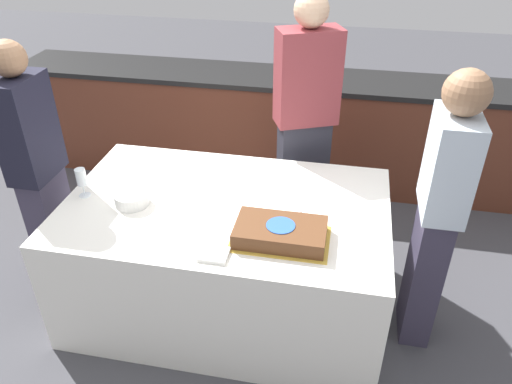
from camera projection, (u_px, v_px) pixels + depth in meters
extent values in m
plane|color=#424247|center=(229.00, 301.00, 3.18)|extent=(14.00, 14.00, 0.00)
cube|color=#5B2D1E|center=(273.00, 129.00, 4.30)|extent=(4.40, 0.55, 0.88)
cube|color=black|center=(274.00, 78.00, 4.05)|extent=(4.40, 0.58, 0.04)
cube|color=white|center=(227.00, 256.00, 2.98)|extent=(1.81, 1.14, 0.75)
cube|color=gold|center=(280.00, 239.00, 2.51)|extent=(0.49, 0.31, 0.00)
cube|color=#56331C|center=(280.00, 232.00, 2.48)|extent=(0.45, 0.27, 0.08)
cylinder|color=#2D5BB7|center=(281.00, 225.00, 2.46)|extent=(0.15, 0.15, 0.00)
cylinder|color=white|center=(132.00, 198.00, 2.76)|extent=(0.19, 0.19, 0.07)
cylinder|color=white|center=(85.00, 195.00, 2.85)|extent=(0.07, 0.07, 0.00)
cylinder|color=white|center=(84.00, 190.00, 2.83)|extent=(0.01, 0.01, 0.07)
cylinder|color=white|center=(81.00, 177.00, 2.78)|extent=(0.06, 0.06, 0.10)
cylinder|color=white|center=(285.00, 206.00, 2.76)|extent=(0.21, 0.21, 0.00)
cube|color=white|center=(214.00, 255.00, 2.39)|extent=(0.14, 0.12, 0.02)
cube|color=#282833|center=(302.00, 182.00, 3.52)|extent=(0.37, 0.28, 0.92)
cube|color=brown|center=(308.00, 77.00, 3.11)|extent=(0.44, 0.34, 0.60)
sphere|color=#D8AD89|center=(312.00, 10.00, 2.89)|extent=(0.21, 0.21, 0.21)
cube|color=#383347|center=(54.00, 230.00, 3.14)|extent=(0.16, 0.28, 0.81)
cube|color=black|center=(27.00, 129.00, 2.77)|extent=(0.20, 0.33, 0.60)
sphere|color=#936B4C|center=(8.00, 58.00, 2.55)|extent=(0.19, 0.19, 0.19)
cube|color=#383347|center=(424.00, 273.00, 2.77)|extent=(0.16, 0.30, 0.86)
cube|color=silver|center=(450.00, 165.00, 2.39)|extent=(0.20, 0.35, 0.52)
sphere|color=#936B4C|center=(467.00, 93.00, 2.20)|extent=(0.22, 0.22, 0.22)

